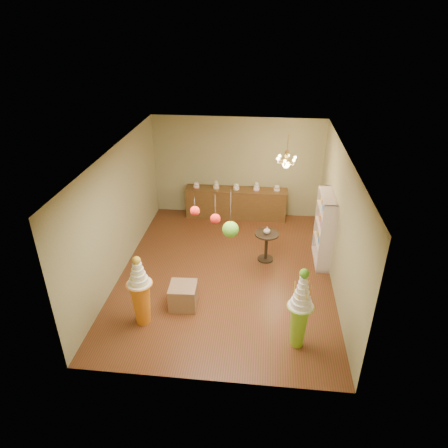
# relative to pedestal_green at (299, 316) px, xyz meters

# --- Properties ---
(floor) EXTENTS (6.50, 6.50, 0.00)m
(floor) POSITION_rel_pedestal_green_xyz_m (-1.58, 2.23, -0.69)
(floor) COLOR #5A3018
(floor) RESTS_ON ground
(ceiling) EXTENTS (6.50, 6.50, 0.00)m
(ceiling) POSITION_rel_pedestal_green_xyz_m (-1.58, 2.23, 2.31)
(ceiling) COLOR silver
(ceiling) RESTS_ON ground
(wall_back) EXTENTS (5.00, 0.04, 3.00)m
(wall_back) POSITION_rel_pedestal_green_xyz_m (-1.58, 5.48, 0.81)
(wall_back) COLOR #969769
(wall_back) RESTS_ON ground
(wall_front) EXTENTS (5.00, 0.04, 3.00)m
(wall_front) POSITION_rel_pedestal_green_xyz_m (-1.58, -1.02, 0.81)
(wall_front) COLOR #969769
(wall_front) RESTS_ON ground
(wall_left) EXTENTS (0.04, 6.50, 3.00)m
(wall_left) POSITION_rel_pedestal_green_xyz_m (-4.08, 2.23, 0.81)
(wall_left) COLOR #969769
(wall_left) RESTS_ON ground
(wall_right) EXTENTS (0.04, 6.50, 3.00)m
(wall_right) POSITION_rel_pedestal_green_xyz_m (0.92, 2.23, 0.81)
(wall_right) COLOR #969769
(wall_right) RESTS_ON ground
(pedestal_green) EXTENTS (0.58, 0.58, 1.72)m
(pedestal_green) POSITION_rel_pedestal_green_xyz_m (0.00, 0.00, 0.00)
(pedestal_green) COLOR #83BF2A
(pedestal_green) RESTS_ON floor
(pedestal_orange) EXTENTS (0.60, 0.60, 1.57)m
(pedestal_orange) POSITION_rel_pedestal_green_xyz_m (-3.07, 0.30, -0.06)
(pedestal_orange) COLOR orange
(pedestal_orange) RESTS_ON floor
(burlap_riser) EXTENTS (0.59, 0.59, 0.52)m
(burlap_riser) POSITION_rel_pedestal_green_xyz_m (-2.35, 0.89, -0.43)
(burlap_riser) COLOR #8A694B
(burlap_riser) RESTS_ON floor
(sideboard) EXTENTS (3.04, 0.54, 1.16)m
(sideboard) POSITION_rel_pedestal_green_xyz_m (-1.58, 5.20, -0.21)
(sideboard) COLOR brown
(sideboard) RESTS_ON floor
(shelving_unit) EXTENTS (0.33, 1.20, 1.80)m
(shelving_unit) POSITION_rel_pedestal_green_xyz_m (0.76, 3.03, 0.21)
(shelving_unit) COLOR beige
(shelving_unit) RESTS_ON floor
(round_table) EXTENTS (0.76, 0.76, 0.77)m
(round_table) POSITION_rel_pedestal_green_xyz_m (-0.63, 2.88, -0.19)
(round_table) COLOR black
(round_table) RESTS_ON floor
(vase) EXTENTS (0.19, 0.19, 0.18)m
(vase) POSITION_rel_pedestal_green_xyz_m (-0.63, 2.88, 0.17)
(vase) COLOR beige
(vase) RESTS_ON round_table
(pom_red_left) EXTENTS (0.18, 0.18, 0.59)m
(pom_red_left) POSITION_rel_pedestal_green_xyz_m (-1.56, 0.20, 1.81)
(pom_red_left) COLOR #3B342A
(pom_red_left) RESTS_ON ceiling
(pom_green_mid) EXTENTS (0.29, 0.29, 0.91)m
(pom_green_mid) POSITION_rel_pedestal_green_xyz_m (-1.31, 0.34, 1.54)
(pom_green_mid) COLOR #3B342A
(pom_green_mid) RESTS_ON ceiling
(pom_red_right) EXTENTS (0.16, 0.16, 0.37)m
(pom_red_right) POSITION_rel_pedestal_green_xyz_m (-1.87, 0.04, 2.02)
(pom_red_right) COLOR #3B342A
(pom_red_right) RESTS_ON ceiling
(chandelier) EXTENTS (0.67, 0.67, 0.85)m
(chandelier) POSITION_rel_pedestal_green_xyz_m (-0.24, 3.76, 1.62)
(chandelier) COLOR gold
(chandelier) RESTS_ON ceiling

